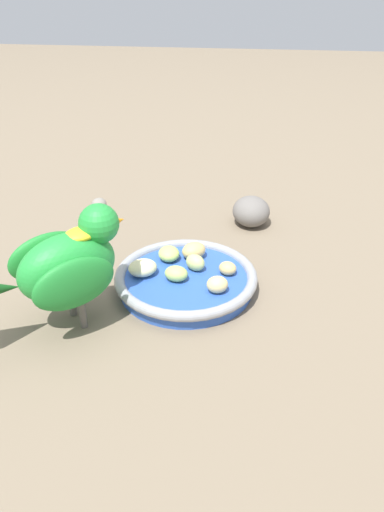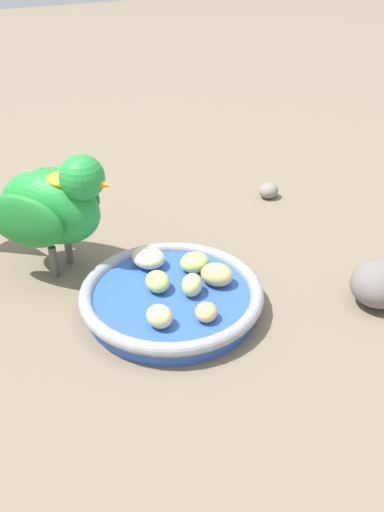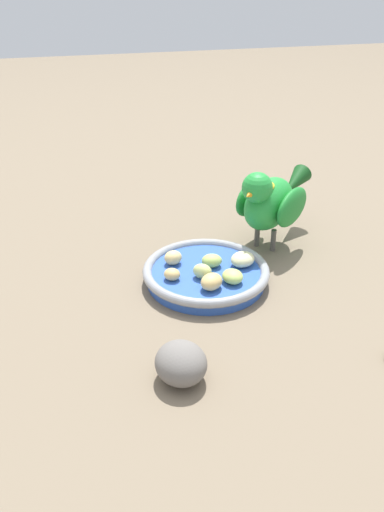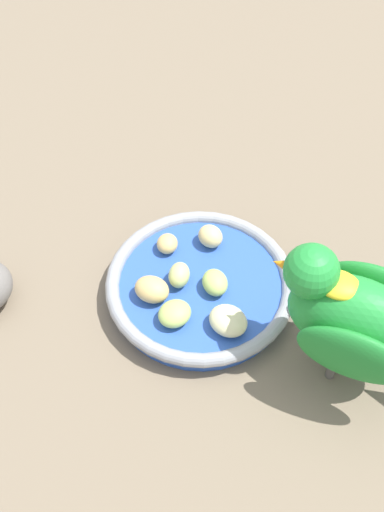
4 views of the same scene
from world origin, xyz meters
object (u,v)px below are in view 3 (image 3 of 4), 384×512
apple_piece_1 (209,261)px  apple_piece_3 (172,274)px  apple_piece_5 (173,258)px  feeding_bowl (206,274)px  parrot (270,200)px  apple_piece_4 (243,259)px  apple_piece_6 (202,271)px  apple_piece_2 (233,276)px  apple_piece_0 (211,282)px  rock_large (181,363)px

apple_piece_1 → apple_piece_3: 0.07m
apple_piece_5 → apple_piece_1: bearing=-111.4°
feeding_bowl → parrot: 0.18m
apple_piece_4 → apple_piece_6: bearing=107.1°
apple_piece_1 → apple_piece_2: (-0.05, -0.02, -0.00)m
feeding_bowl → apple_piece_5: bearing=54.9°
apple_piece_4 → apple_piece_5: bearing=74.3°
apple_piece_0 → apple_piece_5: 0.09m
apple_piece_3 → apple_piece_6: 0.05m
apple_piece_0 → apple_piece_3: bearing=53.4°
apple_piece_6 → apple_piece_1: bearing=-32.0°
apple_piece_1 → rock_large: rock_large is taller
feeding_bowl → apple_piece_3: apple_piece_3 is taller
feeding_bowl → apple_piece_3: bearing=103.5°
apple_piece_6 → parrot: (0.11, -0.14, 0.05)m
apple_piece_0 → apple_piece_4: (0.05, -0.06, -0.00)m
apple_piece_3 → parrot: 0.22m
apple_piece_0 → feeding_bowl: bearing=-5.6°
apple_piece_4 → apple_piece_6: same height
apple_piece_1 → apple_piece_0: bearing=168.2°
apple_piece_2 → apple_piece_3: (0.03, 0.09, -0.00)m
apple_piece_1 → apple_piece_6: size_ratio=1.10×
apple_piece_1 → apple_piece_3: (-0.02, 0.06, -0.00)m
apple_piece_3 → apple_piece_4: bearing=-82.1°
apple_piece_4 → parrot: parrot is taller
apple_piece_6 → feeding_bowl: bearing=-29.5°
apple_piece_5 → apple_piece_6: (-0.05, -0.03, 0.00)m
rock_large → apple_piece_0: bearing=-26.6°
feeding_bowl → apple_piece_6: 0.03m
apple_piece_1 → parrot: bearing=-56.9°
apple_piece_2 → apple_piece_6: apple_piece_6 is taller
apple_piece_4 → rock_large: 0.26m
apple_piece_0 → rock_large: (-0.16, 0.08, -0.01)m
apple_piece_0 → apple_piece_2: 0.04m
feeding_bowl → apple_piece_0: 0.05m
apple_piece_2 → apple_piece_4: 0.05m
feeding_bowl → apple_piece_3: size_ratio=7.90×
apple_piece_2 → parrot: parrot is taller
apple_piece_2 → parrot: 0.18m
apple_piece_3 → apple_piece_2: bearing=-108.0°
feeding_bowl → apple_piece_6: bearing=150.5°
apple_piece_0 → apple_piece_4: apple_piece_0 is taller
apple_piece_0 → parrot: size_ratio=0.20×
apple_piece_1 → apple_piece_6: 0.04m
feeding_bowl → apple_piece_4: bearing=-87.6°
apple_piece_5 → rock_large: 0.24m
apple_piece_0 → apple_piece_4: bearing=-50.1°
apple_piece_2 → apple_piece_6: (0.02, 0.04, 0.00)m
rock_large → apple_piece_3: bearing=-8.2°
apple_piece_2 → rock_large: 0.20m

